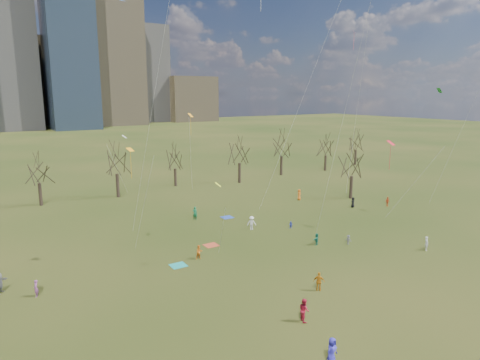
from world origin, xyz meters
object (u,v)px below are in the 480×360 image
person_4 (319,281)px  blanket_navy (227,217)px  blanket_teal (178,265)px  person_2 (304,310)px  blanket_crimson (211,245)px  person_1 (426,243)px  person_0 (332,351)px

person_4 → blanket_navy: bearing=-56.9°
blanket_teal → blanket_navy: 18.05m
blanket_navy → person_2: person_2 is taller
blanket_crimson → person_4: size_ratio=0.91×
person_1 → person_2: person_2 is taller
person_1 → person_2: 22.23m
blanket_teal → person_1: person_1 is taller
person_1 → person_4: size_ratio=0.92×
blanket_crimson → blanket_teal: bearing=-149.1°
blanket_crimson → person_0: size_ratio=0.89×
person_0 → person_2: size_ratio=0.97×
person_2 → blanket_crimson: bearing=9.8°
person_2 → person_4: 5.62m
blanket_teal → person_2: 15.79m
blanket_crimson → person_4: bearing=-80.6°
person_1 → person_4: 17.27m
blanket_navy → person_1: (12.36, -23.32, 0.79)m
blanket_teal → person_2: (3.74, -15.32, 0.91)m
blanket_crimson → person_2: (-2.01, -18.76, 0.91)m
blanket_teal → person_0: bearing=-85.1°
blanket_navy → person_2: size_ratio=0.86×
blanket_crimson → blanket_navy: bearing=50.1°
blanket_crimson → person_2: 18.89m
blanket_navy → person_0: 34.66m
blanket_navy → person_1: size_ratio=0.99×
blanket_teal → person_2: person_2 is taller
person_4 → person_0: bearing=96.1°
person_1 → blanket_crimson: bearing=88.3°
blanket_navy → person_1: bearing=-62.1°
person_0 → person_1: person_0 is taller
blanket_crimson → person_0: bearing=-99.5°
blanket_navy → blanket_crimson: 11.59m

